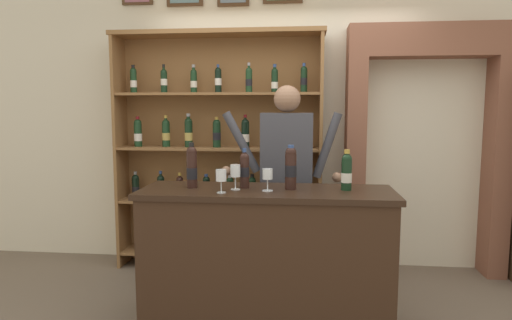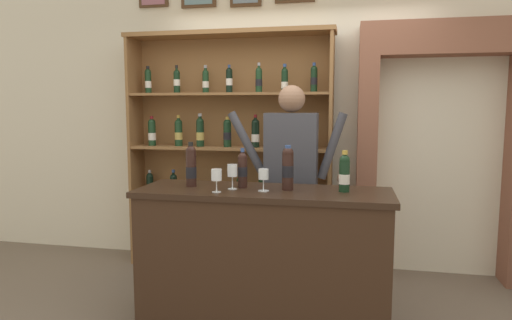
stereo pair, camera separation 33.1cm
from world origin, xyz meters
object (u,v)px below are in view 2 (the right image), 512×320
(wine_glass_center, at_px, (216,176))
(wine_shelf, at_px, (230,147))
(tasting_bottle_rosso, at_px, (344,173))
(shopkeeper, at_px, (291,167))
(tasting_bottle_riserva, at_px, (288,167))
(tasting_bottle_brunello, at_px, (191,166))
(wine_glass_right, at_px, (232,172))
(tasting_bottle_bianco, at_px, (243,169))
(wine_glass_spare, at_px, (264,176))
(tasting_counter, at_px, (263,259))

(wine_glass_center, bearing_deg, wine_shelf, 101.31)
(tasting_bottle_rosso, bearing_deg, shopkeeper, 128.31)
(tasting_bottle_riserva, relative_size, tasting_bottle_rosso, 1.10)
(wine_shelf, height_order, wine_glass_center, wine_shelf)
(tasting_bottle_brunello, xyz_separation_m, wine_glass_right, (0.32, -0.05, -0.03))
(tasting_bottle_bianco, xyz_separation_m, wine_glass_center, (-0.13, -0.21, -0.02))
(wine_glass_right, distance_m, wine_glass_spare, 0.23)
(tasting_bottle_bianco, height_order, wine_glass_right, tasting_bottle_bianco)
(wine_shelf, bearing_deg, tasting_bottle_rosso, -45.97)
(wine_glass_right, bearing_deg, wine_shelf, 105.85)
(tasting_counter, distance_m, shopkeeper, 0.84)
(tasting_bottle_riserva, bearing_deg, tasting_bottle_rosso, 1.78)
(wine_shelf, relative_size, tasting_bottle_brunello, 7.01)
(wine_shelf, distance_m, tasting_bottle_brunello, 1.17)
(wine_glass_spare, bearing_deg, tasting_bottle_riserva, 27.68)
(tasting_bottle_brunello, bearing_deg, wine_glass_spare, -7.78)
(shopkeeper, distance_m, tasting_bottle_bianco, 0.61)
(wine_shelf, bearing_deg, wine_glass_right, -74.15)
(shopkeeper, distance_m, tasting_bottle_rosso, 0.70)
(tasting_counter, xyz_separation_m, tasting_bottle_rosso, (0.55, 0.04, 0.63))
(wine_glass_right, distance_m, wine_glass_center, 0.15)
(tasting_bottle_rosso, height_order, wine_glass_center, tasting_bottle_rosso)
(shopkeeper, xyz_separation_m, wine_glass_center, (-0.40, -0.75, 0.03))
(tasting_bottle_brunello, distance_m, wine_glass_spare, 0.55)
(tasting_bottle_bianco, bearing_deg, wine_glass_center, -121.70)
(wine_glass_right, height_order, wine_glass_center, wine_glass_right)
(tasting_bottle_riserva, bearing_deg, shopkeeper, 95.36)
(tasting_bottle_rosso, bearing_deg, tasting_counter, -175.92)
(wine_shelf, xyz_separation_m, wine_glass_center, (0.27, -1.34, -0.07))
(shopkeeper, xyz_separation_m, tasting_bottle_bianco, (-0.27, -0.54, 0.05))
(shopkeeper, distance_m, wine_glass_spare, 0.65)
(wine_glass_right, bearing_deg, tasting_bottle_brunello, 171.55)
(tasting_bottle_riserva, xyz_separation_m, wine_glass_right, (-0.38, -0.05, -0.04))
(tasting_counter, relative_size, wine_glass_right, 10.08)
(wine_shelf, distance_m, tasting_bottle_bianco, 1.20)
(tasting_bottle_brunello, relative_size, wine_glass_center, 2.03)
(shopkeeper, xyz_separation_m, wine_glass_right, (-0.33, -0.62, 0.04))
(shopkeeper, bearing_deg, wine_shelf, 138.52)
(tasting_bottle_bianco, bearing_deg, shopkeeper, 63.06)
(shopkeeper, distance_m, wine_glass_center, 0.85)
(tasting_bottle_brunello, relative_size, wine_glass_spare, 2.09)
(wine_glass_center, bearing_deg, tasting_bottle_bianco, 58.30)
(tasting_bottle_riserva, relative_size, wine_glass_spare, 2.01)
(tasting_bottle_brunello, xyz_separation_m, wine_glass_spare, (0.54, -0.07, -0.04))
(tasting_bottle_riserva, bearing_deg, wine_glass_spare, -152.32)
(tasting_bottle_bianco, distance_m, tasting_bottle_rosso, 0.71)
(wine_glass_spare, height_order, wine_glass_center, wine_glass_center)
(tasting_bottle_bianco, height_order, wine_glass_center, tasting_bottle_bianco)
(tasting_bottle_bianco, xyz_separation_m, tasting_bottle_riserva, (0.33, -0.02, 0.02))
(tasting_counter, relative_size, wine_glass_center, 11.12)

